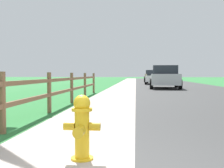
% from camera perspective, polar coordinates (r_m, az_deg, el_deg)
% --- Properties ---
extents(ground_plane, '(120.00, 120.00, 0.00)m').
position_cam_1_polar(ground_plane, '(27.16, 4.97, -0.09)').
color(ground_plane, '#2E7839').
extents(road_asphalt, '(7.00, 66.00, 0.01)m').
position_cam_1_polar(road_asphalt, '(29.37, 11.82, 0.04)').
color(road_asphalt, '#3A3A3A').
rests_on(road_asphalt, ground).
extents(curb_concrete, '(6.00, 66.00, 0.01)m').
position_cam_1_polar(curb_concrete, '(29.32, -0.90, 0.08)').
color(curb_concrete, '#B1A39B').
rests_on(curb_concrete, ground).
extents(grass_verge, '(5.00, 66.00, 0.00)m').
position_cam_1_polar(grass_verge, '(29.51, -3.80, 0.10)').
color(grass_verge, '#2E7839').
rests_on(grass_verge, ground).
extents(fire_hydrant, '(0.45, 0.39, 0.80)m').
position_cam_1_polar(fire_hydrant, '(3.40, -6.28, -8.70)').
color(fire_hydrant, yellow).
rests_on(fire_hydrant, ground).
extents(rail_fence, '(0.11, 12.97, 1.09)m').
position_cam_1_polar(rail_fence, '(8.73, -10.32, -0.63)').
color(rail_fence, brown).
rests_on(rail_fence, ground).
extents(parked_suv_silver, '(2.31, 4.51, 1.64)m').
position_cam_1_polar(parked_suv_silver, '(20.25, 10.89, 1.43)').
color(parked_suv_silver, '#B7BABF').
rests_on(parked_suv_silver, ground).
extents(parked_car_white, '(2.28, 4.89, 1.43)m').
position_cam_1_polar(parked_car_white, '(28.37, 8.97, 1.44)').
color(parked_car_white, white).
rests_on(parked_car_white, ground).
extents(parked_car_beige, '(2.35, 5.08, 1.53)m').
position_cam_1_polar(parked_car_beige, '(37.07, 8.39, 1.71)').
color(parked_car_beige, '#C6B793').
rests_on(parked_car_beige, ground).
extents(parked_car_red, '(2.13, 4.24, 1.40)m').
position_cam_1_polar(parked_car_red, '(45.04, 8.37, 1.71)').
color(parked_car_red, maroon).
rests_on(parked_car_red, ground).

